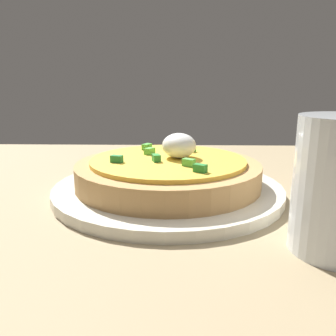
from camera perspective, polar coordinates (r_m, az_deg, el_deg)
The scene contains 3 objects.
dining_table at distance 38.74cm, azimuth -11.30°, elevation -8.63°, with size 126.15×74.12×3.35cm, color #978361.
plate at distance 41.39cm, azimuth -0.00°, elevation -3.49°, with size 26.95×26.95×1.19cm, color silver.
pizza at distance 40.79cm, azimuth 0.06°, elevation -0.51°, with size 21.68×21.68×6.09cm.
Camera 1 is at (-8.39, 34.78, 16.54)cm, focal length 36.81 mm.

